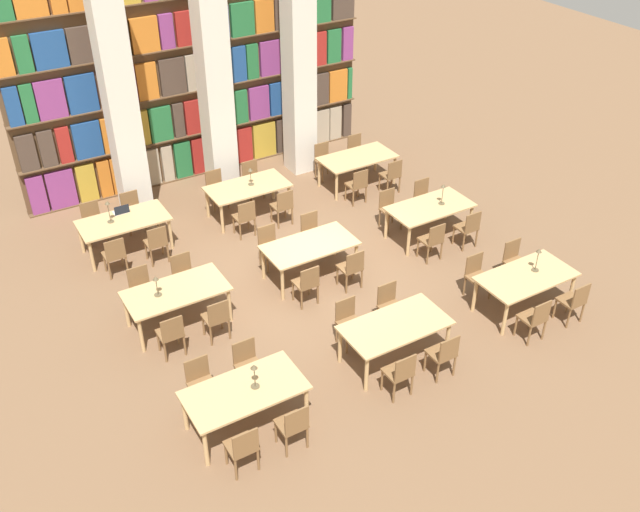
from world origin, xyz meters
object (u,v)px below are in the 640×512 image
chair_13 (141,288)px  chair_20 (432,240)px  desk_lamp_0 (254,372)px  chair_10 (574,301)px  chair_22 (468,227)px  chair_27 (132,210)px  laptop (121,211)px  chair_2 (293,425)px  desk_lamp_3 (443,191)px  chair_25 (93,221)px  desk_lamp_4 (108,208)px  desk_lamp_5 (250,173)px  chair_21 (389,208)px  chair_24 (115,255)px  chair_23 (424,197)px  chair_19 (312,232)px  chair_35 (357,151)px  chair_28 (245,217)px  chair_12 (171,333)px  chair_26 (156,242)px  chair_31 (252,178)px  reading_table_5 (430,209)px  reading_table_7 (248,189)px  chair_8 (535,318)px  reading_table_1 (395,328)px  chair_6 (444,354)px  reading_table_4 (310,248)px  reading_table_3 (176,294)px  chair_16 (307,283)px  chair_5 (349,321)px  reading_table_2 (526,279)px  chair_14 (217,318)px  chair_33 (324,159)px  chair_34 (392,175)px  chair_30 (283,206)px  reading_table_0 (245,394)px  chair_9 (477,275)px  pillar_left (118,89)px  chair_15 (184,274)px  pillar_center (213,71)px  chair_1 (201,382)px  reading_table_8 (357,160)px  chair_3 (248,364)px

chair_13 → chair_20: 5.97m
desk_lamp_0 → chair_10: 6.24m
chair_22 → chair_27: (-5.96, 4.40, 0.00)m
laptop → chair_2: bearing=93.1°
desk_lamp_3 → chair_25: bearing=151.1°
desk_lamp_4 → desk_lamp_5: (3.26, -0.02, -0.06)m
chair_21 → chair_24: size_ratio=1.00×
chair_23 → chair_24: (-6.85, 1.31, 0.00)m
chair_19 → chair_35: 4.10m
chair_28 → chair_12: bearing=-134.1°
chair_26 → chair_31: size_ratio=1.00×
reading_table_5 → desk_lamp_5: 4.11m
reading_table_5 → reading_table_7: size_ratio=1.00×
chair_8 → chair_25: size_ratio=1.00×
reading_table_1 → chair_6: (0.45, -0.77, -0.19)m
reading_table_4 → chair_21: (2.50, 0.76, -0.19)m
reading_table_3 → chair_13: size_ratio=2.07×
chair_16 → reading_table_7: (0.52, 3.61, 0.19)m
chair_5 → desk_lamp_4: (-2.71, 5.02, 0.62)m
laptop → chair_19: bearing=144.8°
reading_table_2 → laptop: 8.45m
chair_14 → chair_26: bearing=91.3°
chair_19 → chair_20: bearing=142.0°
chair_33 → chair_34: size_ratio=1.00×
chair_19 → desk_lamp_5: 2.20m
chair_30 → chair_31: same height
reading_table_0 → chair_9: bearing=8.2°
pillar_left → reading_table_3: size_ratio=3.23×
chair_34 → chair_15: bearing=-167.1°
chair_26 → chair_15: bearing=-87.3°
chair_16 → chair_30: same height
reading_table_2 → chair_16: chair_16 is taller
desk_lamp_0 → chair_23: 7.28m
pillar_center → chair_1: (-3.33, -6.57, -2.51)m
chair_9 → chair_30: same height
chair_34 → chair_1: bearing=-147.8°
pillar_center → reading_table_0: pillar_center is taller
chair_12 → reading_table_8: 7.26m
reading_table_0 → laptop: size_ratio=5.81×
desk_lamp_4 → chair_31: size_ratio=0.56×
chair_2 → chair_16: (1.96, 3.00, 0.00)m
chair_3 → chair_9: 4.94m
chair_5 → chair_26: same height
reading_table_4 → chair_30: (0.49, 2.06, -0.19)m
pillar_left → chair_1: 7.12m
reading_table_8 → reading_table_4: bearing=-136.7°
chair_34 → chair_30: bearing=179.6°
reading_table_1 → reading_table_5: same height
chair_10 → chair_9: bearing=122.5°
reading_table_3 → reading_table_5: size_ratio=1.00×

